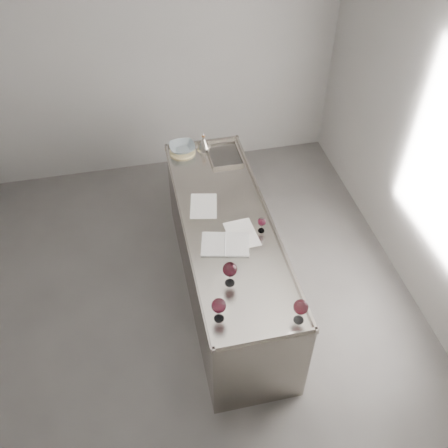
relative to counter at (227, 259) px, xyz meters
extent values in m
cube|color=#504D4B|center=(-0.50, -0.30, -0.48)|extent=(4.50, 5.00, 0.02)
cube|color=silver|center=(-0.50, -0.30, 2.34)|extent=(4.50, 5.00, 0.02)
cube|color=gray|center=(-0.50, 2.21, 0.93)|extent=(4.50, 0.02, 2.80)
cube|color=gray|center=(0.00, 0.00, -0.01)|extent=(0.75, 2.40, 0.92)
cube|color=gray|center=(0.00, 0.00, 0.46)|extent=(0.77, 2.42, 0.02)
cube|color=gray|center=(0.00, -1.19, 0.48)|extent=(0.77, 0.02, 0.03)
cube|color=gray|center=(0.00, 1.19, 0.48)|extent=(0.77, 0.02, 0.03)
cube|color=gray|center=(-0.37, 0.00, 0.48)|extent=(0.02, 2.42, 0.03)
cube|color=gray|center=(0.36, 0.00, 0.48)|extent=(0.02, 2.42, 0.03)
cube|color=#595654|center=(0.17, 0.92, 0.46)|extent=(0.30, 0.38, 0.01)
cylinder|color=white|center=(-0.28, -0.95, 0.47)|extent=(0.07, 0.07, 0.00)
cylinder|color=white|center=(-0.28, -0.95, 0.52)|extent=(0.01, 0.01, 0.10)
ellipsoid|color=white|center=(-0.28, -0.95, 0.62)|extent=(0.11, 0.11, 0.11)
cylinder|color=#3A0813|center=(-0.28, -0.95, 0.60)|extent=(0.08, 0.08, 0.02)
cylinder|color=white|center=(-0.13, -0.65, 0.47)|extent=(0.08, 0.08, 0.00)
cylinder|color=white|center=(-0.13, -0.65, 0.52)|extent=(0.01, 0.01, 0.10)
ellipsoid|color=white|center=(-0.13, -0.65, 0.63)|extent=(0.11, 0.11, 0.12)
cylinder|color=#34070F|center=(-0.13, -0.65, 0.60)|extent=(0.08, 0.08, 0.02)
cylinder|color=white|center=(0.27, -1.08, 0.47)|extent=(0.07, 0.07, 0.00)
cylinder|color=white|center=(0.27, -1.08, 0.52)|extent=(0.01, 0.01, 0.10)
ellipsoid|color=white|center=(0.27, -1.08, 0.62)|extent=(0.11, 0.11, 0.11)
cylinder|color=#3C080F|center=(0.27, -1.08, 0.60)|extent=(0.08, 0.08, 0.02)
cylinder|color=white|center=(0.25, -0.16, 0.47)|extent=(0.06, 0.06, 0.00)
cylinder|color=white|center=(0.25, -0.16, 0.51)|extent=(0.01, 0.01, 0.07)
ellipsoid|color=white|center=(0.25, -0.16, 0.57)|extent=(0.07, 0.07, 0.07)
cylinder|color=#3A0714|center=(0.25, -0.16, 0.56)|extent=(0.05, 0.05, 0.02)
cube|color=white|center=(-0.17, -0.23, 0.47)|extent=(0.25, 0.31, 0.01)
cube|color=white|center=(0.02, -0.28, 0.47)|extent=(0.25, 0.31, 0.01)
cylinder|color=white|center=(-0.08, -0.25, 0.48)|extent=(0.07, 0.27, 0.01)
cube|color=silver|center=(0.09, -0.16, 0.47)|extent=(0.26, 0.35, 0.00)
cube|color=silver|center=(-0.16, 0.24, 0.47)|extent=(0.29, 0.37, 0.00)
cylinder|color=beige|center=(-0.22, 1.08, 0.48)|extent=(0.30, 0.30, 0.02)
imported|color=#8999A0|center=(-0.22, 1.08, 0.52)|extent=(0.26, 0.26, 0.06)
cone|color=#A59E93|center=(0.00, 1.08, 0.53)|extent=(0.14, 0.14, 0.12)
cylinder|color=#A59E93|center=(0.00, 1.08, 0.60)|extent=(0.03, 0.03, 0.03)
cylinder|color=#9B5D2B|center=(0.00, 1.08, 0.63)|extent=(0.03, 0.03, 0.02)
cone|color=#A59E93|center=(0.00, 1.08, 0.66)|extent=(0.02, 0.02, 0.04)
camera|label=1|loc=(-0.68, -2.97, 3.43)|focal=40.00mm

